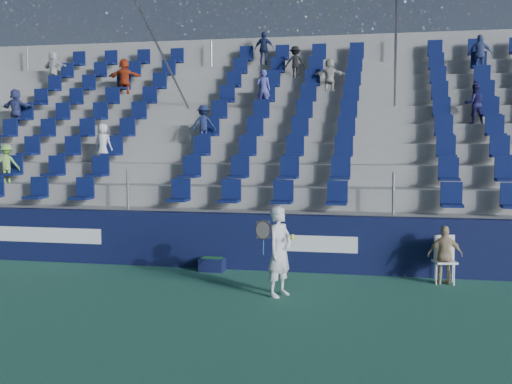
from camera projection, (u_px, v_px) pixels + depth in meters
ground at (210, 305)px, 10.78m from camera, size 70.00×70.00×0.00m
sponsor_wall at (250, 241)px, 13.81m from camera, size 24.00×0.32×1.20m
grandstand at (288, 163)px, 18.66m from camera, size 24.00×8.17×6.63m
tennis_player at (280, 251)px, 11.36m from camera, size 0.70×0.69×1.61m
line_judge_chair at (444, 256)px, 12.49m from camera, size 0.49×0.51×0.92m
line_judge at (445, 255)px, 12.35m from camera, size 0.69×0.36×1.13m
ball_bin at (212, 264)px, 13.61m from camera, size 0.53×0.36×0.29m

